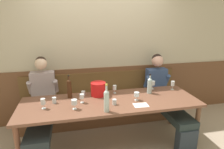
{
  "coord_description": "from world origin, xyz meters",
  "views": [
    {
      "loc": [
        -0.56,
        -2.52,
        1.95
      ],
      "look_at": [
        0.09,
        0.44,
        1.05
      ],
      "focal_mm": 31.23,
      "sensor_mm": 36.0,
      "label": 1
    }
  ],
  "objects_px": {
    "person_right_seat": "(164,94)",
    "wine_bottle_amber_mid": "(150,85)",
    "wine_glass_left_end": "(82,96)",
    "wine_glass_near_bucket": "(137,95)",
    "wine_glass_center_rear": "(115,88)",
    "water_tumbler_center": "(54,100)",
    "wall_bench": "(103,108)",
    "ice_bucket": "(98,89)",
    "wine_glass_mid_right": "(43,102)",
    "wine_bottle_clear_water": "(107,100)",
    "water_tumbler_left": "(114,102)",
    "wine_glass_center_front": "(74,102)",
    "wine_glass_mid_left": "(173,84)",
    "dining_table": "(111,105)",
    "wine_glass_by_bottle": "(153,83)",
    "water_tumbler_right": "(83,93)",
    "person_left_seat": "(42,104)",
    "wine_bottle_green_tall": "(69,88)"
  },
  "relations": [
    {
      "from": "water_tumbler_left",
      "to": "wine_bottle_clear_water",
      "type": "bearing_deg",
      "value": -128.69
    },
    {
      "from": "wall_bench",
      "to": "wine_bottle_amber_mid",
      "type": "relative_size",
      "value": 9.0
    },
    {
      "from": "wine_glass_mid_right",
      "to": "wine_bottle_green_tall",
      "type": "bearing_deg",
      "value": 41.19
    },
    {
      "from": "dining_table",
      "to": "wine_glass_center_front",
      "type": "bearing_deg",
      "value": -163.83
    },
    {
      "from": "wine_glass_near_bucket",
      "to": "wine_glass_center_rear",
      "type": "bearing_deg",
      "value": 126.16
    },
    {
      "from": "water_tumbler_right",
      "to": "water_tumbler_left",
      "type": "xyz_separation_m",
      "value": [
        0.41,
        -0.42,
        0.0
      ]
    },
    {
      "from": "person_right_seat",
      "to": "wine_glass_left_end",
      "type": "distance_m",
      "value": 1.52
    },
    {
      "from": "dining_table",
      "to": "wine_glass_by_bottle",
      "type": "xyz_separation_m",
      "value": [
        0.82,
        0.34,
        0.17
      ]
    },
    {
      "from": "wine_bottle_clear_water",
      "to": "water_tumbler_center",
      "type": "relative_size",
      "value": 4.33
    },
    {
      "from": "wall_bench",
      "to": "wine_bottle_green_tall",
      "type": "relative_size",
      "value": 8.0
    },
    {
      "from": "wine_bottle_green_tall",
      "to": "wine_glass_center_front",
      "type": "height_order",
      "value": "wine_bottle_green_tall"
    },
    {
      "from": "wine_glass_near_bucket",
      "to": "water_tumbler_center",
      "type": "distance_m",
      "value": 1.22
    },
    {
      "from": "wall_bench",
      "to": "ice_bucket",
      "type": "height_order",
      "value": "ice_bucket"
    },
    {
      "from": "person_right_seat",
      "to": "wine_bottle_amber_mid",
      "type": "bearing_deg",
      "value": -156.25
    },
    {
      "from": "dining_table",
      "to": "water_tumbler_right",
      "type": "distance_m",
      "value": 0.5
    },
    {
      "from": "wine_bottle_green_tall",
      "to": "person_left_seat",
      "type": "bearing_deg",
      "value": 169.39
    },
    {
      "from": "wall_bench",
      "to": "person_left_seat",
      "type": "distance_m",
      "value": 1.16
    },
    {
      "from": "wine_glass_center_front",
      "to": "water_tumbler_center",
      "type": "distance_m",
      "value": 0.38
    },
    {
      "from": "water_tumbler_center",
      "to": "wall_bench",
      "type": "bearing_deg",
      "value": 37.23
    },
    {
      "from": "wine_glass_by_bottle",
      "to": "wine_glass_left_end",
      "type": "xyz_separation_m",
      "value": [
        -1.24,
        -0.31,
        -0.01
      ]
    },
    {
      "from": "wine_glass_near_bucket",
      "to": "wine_glass_center_rear",
      "type": "height_order",
      "value": "wine_glass_center_rear"
    },
    {
      "from": "water_tumbler_right",
      "to": "wine_bottle_amber_mid",
      "type": "bearing_deg",
      "value": -6.28
    },
    {
      "from": "wine_glass_mid_left",
      "to": "ice_bucket",
      "type": "bearing_deg",
      "value": 179.37
    },
    {
      "from": "wine_glass_by_bottle",
      "to": "water_tumbler_right",
      "type": "bearing_deg",
      "value": -177.75
    },
    {
      "from": "wine_glass_center_rear",
      "to": "wine_glass_mid_left",
      "type": "height_order",
      "value": "wine_glass_mid_left"
    },
    {
      "from": "wine_glass_mid_left",
      "to": "water_tumbler_right",
      "type": "relative_size",
      "value": 1.98
    },
    {
      "from": "water_tumbler_right",
      "to": "water_tumbler_center",
      "type": "height_order",
      "value": "water_tumbler_center"
    },
    {
      "from": "dining_table",
      "to": "wine_glass_left_end",
      "type": "xyz_separation_m",
      "value": [
        -0.42,
        0.03,
        0.17
      ]
    },
    {
      "from": "wine_glass_near_bucket",
      "to": "wine_glass_left_end",
      "type": "xyz_separation_m",
      "value": [
        -0.81,
        0.09,
        0.01
      ]
    },
    {
      "from": "dining_table",
      "to": "wine_bottle_clear_water",
      "type": "height_order",
      "value": "wine_bottle_clear_water"
    },
    {
      "from": "wine_glass_by_bottle",
      "to": "wine_glass_left_end",
      "type": "height_order",
      "value": "wine_glass_by_bottle"
    },
    {
      "from": "wine_glass_center_rear",
      "to": "wine_glass_mid_left",
      "type": "relative_size",
      "value": 0.86
    },
    {
      "from": "wine_glass_center_rear",
      "to": "wine_glass_mid_right",
      "type": "height_order",
      "value": "wine_glass_mid_right"
    },
    {
      "from": "wall_bench",
      "to": "wine_bottle_clear_water",
      "type": "xyz_separation_m",
      "value": [
        -0.12,
        -1.04,
        0.63
      ]
    },
    {
      "from": "wall_bench",
      "to": "wine_glass_center_rear",
      "type": "xyz_separation_m",
      "value": [
        0.13,
        -0.42,
        0.55
      ]
    },
    {
      "from": "ice_bucket",
      "to": "wine_bottle_amber_mid",
      "type": "height_order",
      "value": "wine_bottle_amber_mid"
    },
    {
      "from": "wine_glass_center_front",
      "to": "wine_glass_near_bucket",
      "type": "bearing_deg",
      "value": 6.25
    },
    {
      "from": "wine_bottle_green_tall",
      "to": "wine_glass_mid_left",
      "type": "distance_m",
      "value": 1.74
    },
    {
      "from": "wine_glass_center_rear",
      "to": "wine_glass_center_front",
      "type": "height_order",
      "value": "wine_glass_center_front"
    },
    {
      "from": "person_right_seat",
      "to": "water_tumbler_left",
      "type": "xyz_separation_m",
      "value": [
        -1.03,
        -0.47,
        0.16
      ]
    },
    {
      "from": "wine_glass_left_end",
      "to": "water_tumbler_left",
      "type": "relative_size",
      "value": 1.66
    },
    {
      "from": "wine_glass_by_bottle",
      "to": "water_tumbler_center",
      "type": "bearing_deg",
      "value": -171.78
    },
    {
      "from": "wine_bottle_amber_mid",
      "to": "wine_bottle_clear_water",
      "type": "bearing_deg",
      "value": -148.82
    },
    {
      "from": "wine_glass_mid_right",
      "to": "wine_bottle_amber_mid",
      "type": "bearing_deg",
      "value": 7.7
    },
    {
      "from": "ice_bucket",
      "to": "wine_glass_mid_right",
      "type": "relative_size",
      "value": 1.63
    },
    {
      "from": "wine_glass_left_end",
      "to": "wine_glass_mid_left",
      "type": "relative_size",
      "value": 0.87
    },
    {
      "from": "wine_glass_mid_right",
      "to": "wine_glass_mid_left",
      "type": "xyz_separation_m",
      "value": [
        2.1,
        0.29,
        0.01
      ]
    },
    {
      "from": "wine_bottle_green_tall",
      "to": "wine_glass_center_front",
      "type": "bearing_deg",
      "value": -82.02
    },
    {
      "from": "person_left_seat",
      "to": "person_right_seat",
      "type": "xyz_separation_m",
      "value": [
        2.09,
        -0.01,
        -0.0
      ]
    },
    {
      "from": "wine_bottle_amber_mid",
      "to": "wine_glass_mid_left",
      "type": "relative_size",
      "value": 2.14
    }
  ]
}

